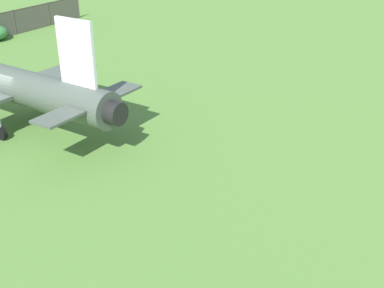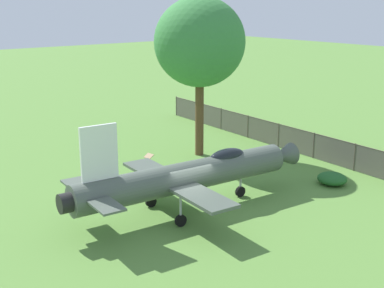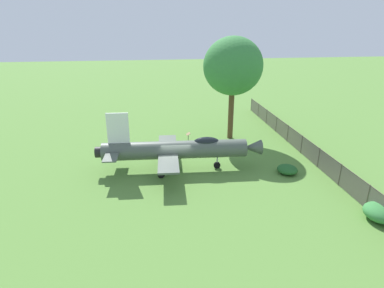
{
  "view_description": "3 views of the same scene",
  "coord_description": "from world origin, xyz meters",
  "px_view_note": "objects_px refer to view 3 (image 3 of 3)",
  "views": [
    {
      "loc": [
        17.29,
        -14.16,
        9.18
      ],
      "look_at": [
        9.86,
        -0.68,
        1.5
      ],
      "focal_mm": 46.04,
      "sensor_mm": 36.0,
      "label": 1
    },
    {
      "loc": [
        15.13,
        19.91,
        10.62
      ],
      "look_at": [
        -2.81,
        -3.03,
        2.5
      ],
      "focal_mm": 48.05,
      "sensor_mm": 36.0,
      "label": 2
    },
    {
      "loc": [
        2.5,
        25.09,
        11.79
      ],
      "look_at": [
        -1.35,
        0.84,
        2.65
      ],
      "focal_mm": 29.45,
      "sensor_mm": 36.0,
      "label": 3
    }
  ],
  "objects_px": {
    "shrub_near_fence": "(287,169)",
    "shrub_by_tree": "(381,213)",
    "display_jet": "(179,149)",
    "shade_tree": "(233,67)",
    "info_plaque": "(188,135)"
  },
  "relations": [
    {
      "from": "display_jet",
      "to": "info_plaque",
      "type": "relative_size",
      "value": 12.52
    },
    {
      "from": "display_jet",
      "to": "shade_tree",
      "type": "relative_size",
      "value": 1.3
    },
    {
      "from": "shade_tree",
      "to": "info_plaque",
      "type": "bearing_deg",
      "value": 10.52
    },
    {
      "from": "shrub_near_fence",
      "to": "info_plaque",
      "type": "height_order",
      "value": "info_plaque"
    },
    {
      "from": "shade_tree",
      "to": "shrub_by_tree",
      "type": "relative_size",
      "value": 4.9
    },
    {
      "from": "shrub_by_tree",
      "to": "info_plaque",
      "type": "height_order",
      "value": "info_plaque"
    },
    {
      "from": "shrub_near_fence",
      "to": "shade_tree",
      "type": "bearing_deg",
      "value": -76.38
    },
    {
      "from": "shrub_near_fence",
      "to": "display_jet",
      "type": "bearing_deg",
      "value": -13.5
    },
    {
      "from": "shade_tree",
      "to": "shrub_by_tree",
      "type": "distance_m",
      "value": 19.52
    },
    {
      "from": "shade_tree",
      "to": "display_jet",
      "type": "bearing_deg",
      "value": 48.73
    },
    {
      "from": "shrub_near_fence",
      "to": "info_plaque",
      "type": "xyz_separation_m",
      "value": [
        7.27,
        -8.86,
        0.49
      ]
    },
    {
      "from": "shrub_by_tree",
      "to": "info_plaque",
      "type": "distance_m",
      "value": 19.28
    },
    {
      "from": "display_jet",
      "to": "shrub_near_fence",
      "type": "relative_size",
      "value": 8.03
    },
    {
      "from": "info_plaque",
      "to": "shrub_near_fence",
      "type": "bearing_deg",
      "value": 129.39
    },
    {
      "from": "shrub_near_fence",
      "to": "shrub_by_tree",
      "type": "bearing_deg",
      "value": 111.1
    }
  ]
}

